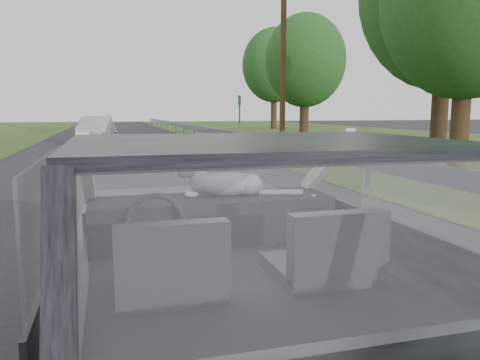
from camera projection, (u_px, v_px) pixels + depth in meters
subject_car at (237, 267)px, 2.55m from camera, size 1.80×4.00×1.45m
dashboard at (212, 219)px, 3.13m from camera, size 1.58×0.45×0.30m
driver_seat at (170, 262)px, 2.15m from camera, size 0.50×0.72×0.42m
passenger_seat at (328, 248)px, 2.36m from camera, size 0.50×0.72×0.42m
steering_wheel at (156, 223)px, 2.73m from camera, size 0.36×0.36×0.04m
cat at (227, 182)px, 3.15m from camera, size 0.65×0.29×0.28m
guardrail at (290, 146)px, 13.25m from camera, size 0.05×90.00×0.32m
other_car at (96, 129)px, 23.64m from camera, size 2.02×4.17×1.32m
highway_sign at (240, 116)px, 28.71m from camera, size 0.49×0.96×2.51m
utility_pole at (283, 60)px, 19.48m from camera, size 0.31×0.31×7.36m
tree_0 at (466, 40)px, 12.55m from camera, size 5.00×5.00×6.91m
tree_1 at (445, 31)px, 14.67m from camera, size 5.78×5.78×8.14m
tree_2 at (305, 79)px, 24.98m from camera, size 5.20×5.20×6.50m
tree_3 at (274, 80)px, 41.26m from camera, size 5.83×5.83×8.56m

